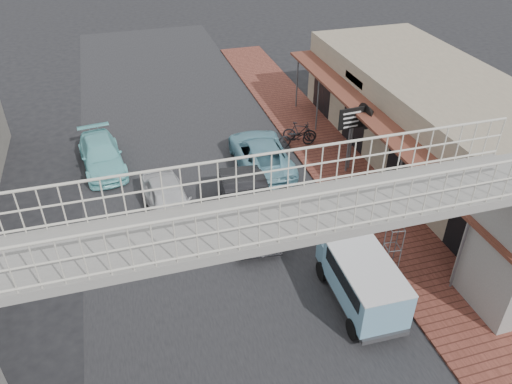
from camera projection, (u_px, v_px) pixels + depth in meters
ground at (230, 269)px, 17.62m from camera, size 120.00×120.00×0.00m
road_strip at (230, 269)px, 17.62m from camera, size 10.00×60.00×0.01m
sidewalk at (359, 193)px, 21.49m from camera, size 3.00×40.00×0.10m
shophouse_row at (446, 129)px, 22.22m from camera, size 7.20×18.00×4.00m
footbridge at (265, 282)px, 12.66m from camera, size 16.40×2.40×6.34m
white_hatchback at (169, 200)px, 19.91m from camera, size 2.09×4.29×1.41m
dark_sedan at (247, 206)px, 19.40m from camera, size 2.20×5.09×1.63m
angkot_curb at (261, 153)px, 23.02m from camera, size 2.58×5.17×1.41m
angkot_far at (101, 155)px, 22.99m from camera, size 2.28×4.56×1.27m
angkot_van at (363, 277)px, 15.66m from camera, size 1.81×3.78×1.83m
motorcycle_near at (297, 137)px, 24.54m from camera, size 1.94×0.70×1.01m
motorcycle_far at (300, 132)px, 24.98m from camera, size 1.74×1.14×1.02m
street_clock at (397, 223)px, 16.33m from camera, size 0.63×0.53×2.48m
arrow_sign at (368, 116)px, 21.65m from camera, size 1.90×1.21×3.24m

